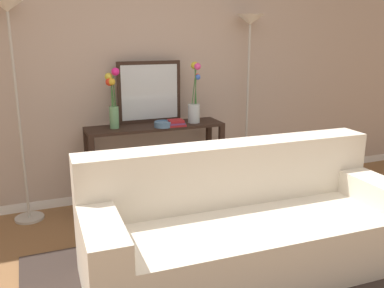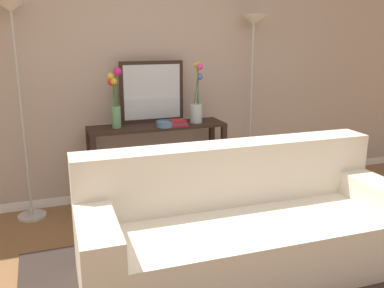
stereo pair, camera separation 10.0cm
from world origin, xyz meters
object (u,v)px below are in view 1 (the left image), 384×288
at_px(fruit_bowl, 163,124).
at_px(floor_lamp_right, 249,54).
at_px(vase_short_flowers, 195,101).
at_px(couch, 244,227).
at_px(vase_tall_flowers, 113,99).
at_px(book_stack, 176,123).
at_px(console_table, 156,150).
at_px(wall_mirror, 150,92).
at_px(book_row_under_console, 118,204).
at_px(floor_lamp_left, 12,51).

bearing_deg(fruit_bowl, floor_lamp_right, 10.53).
relative_size(vase_short_flowers, fruit_bowl, 3.55).
distance_m(couch, vase_tall_flowers, 1.71).
bearing_deg(fruit_bowl, book_stack, -0.23).
bearing_deg(couch, console_table, 99.64).
relative_size(vase_tall_flowers, vase_short_flowers, 0.94).
relative_size(floor_lamp_right, book_stack, 10.45).
bearing_deg(wall_mirror, book_row_under_console, -159.29).
bearing_deg(couch, vase_short_flowers, 83.00).
relative_size(couch, fruit_bowl, 13.88).
xyz_separation_m(console_table, book_stack, (0.17, -0.11, 0.28)).
distance_m(couch, floor_lamp_right, 2.03).
relative_size(couch, book_stack, 13.10).
relative_size(floor_lamp_right, fruit_bowl, 11.08).
height_order(floor_lamp_right, vase_tall_flowers, floor_lamp_right).
relative_size(console_table, wall_mirror, 2.09).
xyz_separation_m(wall_mirror, vase_tall_flowers, (-0.39, -0.15, -0.02)).
height_order(vase_tall_flowers, book_stack, vase_tall_flowers).
relative_size(console_table, floor_lamp_right, 0.72).
relative_size(wall_mirror, fruit_bowl, 3.80).
relative_size(floor_lamp_left, wall_mirror, 3.04).
relative_size(couch, book_row_under_console, 8.11).
bearing_deg(vase_short_flowers, vase_tall_flowers, 177.87).
bearing_deg(book_stack, floor_lamp_right, 12.06).
bearing_deg(floor_lamp_right, vase_tall_flowers, -177.11).
relative_size(wall_mirror, book_row_under_console, 2.22).
relative_size(floor_lamp_left, vase_tall_flowers, 3.46).
relative_size(floor_lamp_right, vase_short_flowers, 3.12).
relative_size(couch, wall_mirror, 3.65).
bearing_deg(floor_lamp_left, wall_mirror, 3.42).
xyz_separation_m(floor_lamp_left, wall_mirror, (1.21, 0.07, -0.41)).
distance_m(console_table, floor_lamp_left, 1.55).
distance_m(console_table, vase_short_flowers, 0.61).
bearing_deg(book_stack, floor_lamp_left, 172.25).
bearing_deg(vase_short_flowers, floor_lamp_right, 8.98).
bearing_deg(fruit_bowl, floor_lamp_left, 171.49).
bearing_deg(fruit_bowl, vase_short_flowers, 13.32).
height_order(console_table, vase_tall_flowers, vase_tall_flowers).
xyz_separation_m(floor_lamp_left, floor_lamp_right, (2.27, -0.00, -0.06)).
bearing_deg(couch, floor_lamp_right, 60.66).
distance_m(console_table, book_row_under_console, 0.64).
distance_m(wall_mirror, vase_tall_flowers, 0.42).
xyz_separation_m(couch, vase_short_flowers, (0.17, 1.36, 0.71)).
distance_m(couch, floor_lamp_left, 2.38).
xyz_separation_m(console_table, book_row_under_console, (-0.40, 0.00, -0.50)).
bearing_deg(book_stack, fruit_bowl, 179.77).
distance_m(vase_tall_flowers, book_stack, 0.63).
bearing_deg(floor_lamp_left, fruit_bowl, -8.51).
bearing_deg(wall_mirror, fruit_bowl, -79.50).
height_order(vase_tall_flowers, book_row_under_console, vase_tall_flowers).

